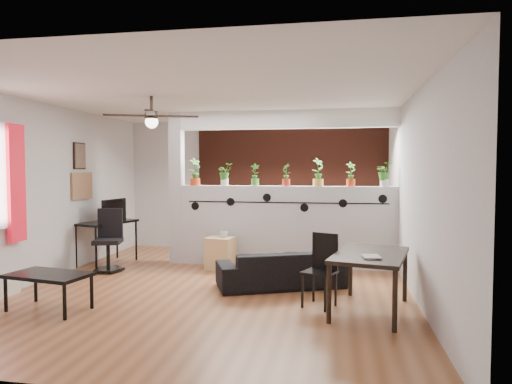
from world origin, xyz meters
name	(u,v)px	position (x,y,z in m)	size (l,w,h in m)	color
room_shell	(216,193)	(0.00, 0.00, 1.30)	(6.30, 7.10, 2.90)	brown
partition_wall	(286,226)	(0.80, 1.50, 0.68)	(3.60, 0.18, 1.35)	#BCBCC1
ceiling_header	(286,120)	(0.80, 1.50, 2.45)	(3.60, 0.18, 0.30)	white
pier_column	(177,188)	(-1.11, 1.50, 1.30)	(0.22, 0.20, 2.60)	#BCBCC1
brick_panel	(294,186)	(0.80, 2.97, 1.30)	(3.90, 0.05, 2.60)	#AE4932
vine_decal	(285,203)	(0.80, 1.40, 1.08)	(3.31, 0.01, 0.30)	black
corkboard	(82,186)	(-2.58, 0.95, 1.35)	(0.03, 0.60, 0.45)	#8E6344
framed_art	(80,156)	(-2.58, 0.90, 1.85)	(0.03, 0.34, 0.44)	#8C7259
ceiling_fan	(152,118)	(-0.80, -0.30, 2.31)	(1.19, 1.19, 0.43)	black
potted_plant_0	(195,171)	(-0.78, 1.50, 1.60)	(0.32, 0.32, 0.48)	red
potted_plant_1	(225,174)	(-0.25, 1.50, 1.55)	(0.24, 0.24, 0.38)	silver
potted_plant_2	(255,174)	(0.27, 1.50, 1.55)	(0.20, 0.17, 0.38)	#407F2E
potted_plant_3	(286,174)	(0.80, 1.50, 1.55)	(0.22, 0.23, 0.38)	red
potted_plant_4	(318,171)	(1.33, 1.50, 1.60)	(0.32, 0.31, 0.47)	#DEA64E
potted_plant_5	(351,173)	(1.85, 1.50, 1.56)	(0.25, 0.22, 0.40)	red
potted_plant_6	(384,174)	(2.38, 1.50, 1.56)	(0.21, 0.18, 0.39)	silver
sofa	(281,269)	(0.87, 0.18, 0.24)	(1.66, 0.65, 0.49)	black
cube_shelf	(221,253)	(-0.23, 1.10, 0.26)	(0.43, 0.38, 0.52)	tan
cup	(224,234)	(-0.18, 1.10, 0.57)	(0.13, 0.13, 0.10)	gray
computer_desk	(107,225)	(-2.25, 1.16, 0.67)	(0.81, 1.13, 0.74)	black
monitor	(111,214)	(-2.25, 1.31, 0.84)	(0.06, 0.36, 0.21)	black
office_chair	(109,244)	(-1.95, 0.66, 0.43)	(0.51, 0.51, 0.98)	black
dining_table	(370,259)	(2.01, -0.74, 0.60)	(1.01, 1.37, 0.68)	black
book	(363,257)	(1.91, -1.04, 0.69)	(0.18, 0.24, 0.02)	gray
folding_chair	(322,263)	(1.47, -0.58, 0.51)	(0.46, 0.46, 0.86)	black
coffee_table	(49,277)	(-1.64, -1.34, 0.39)	(1.00, 0.66, 0.43)	black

